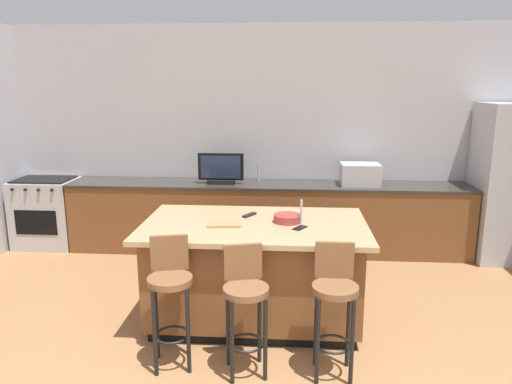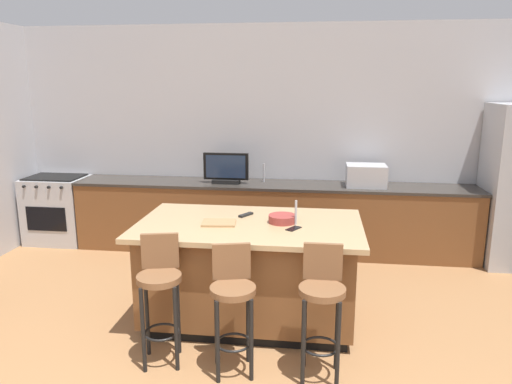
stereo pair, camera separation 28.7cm
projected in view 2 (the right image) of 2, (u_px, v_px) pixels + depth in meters
wall_back at (278, 137)px, 6.34m from camera, size 7.37×0.12×2.88m
counter_back at (272, 217)px, 6.20m from camera, size 5.10×0.62×0.89m
kitchen_island at (249, 271)px, 4.38m from camera, size 1.99×1.18×0.93m
range_oven at (58, 209)px, 6.57m from camera, size 0.78×0.63×0.91m
microwave at (366, 176)px, 5.93m from camera, size 0.48×0.36×0.27m
tv_monitor at (226, 169)px, 6.09m from camera, size 0.57×0.16×0.39m
sink_faucet_back at (264, 173)px, 6.19m from camera, size 0.02×0.02×0.24m
sink_faucet_island at (296, 213)px, 4.20m from camera, size 0.02×0.02×0.22m
bar_stool_left at (160, 288)px, 3.69m from camera, size 0.35×0.37×1.01m
bar_stool_center at (233, 299)px, 3.57m from camera, size 0.35×0.37×0.97m
bar_stool_right at (322, 300)px, 3.50m from camera, size 0.34×0.34×1.00m
fruit_bowl at (282, 219)px, 4.28m from camera, size 0.25×0.25×0.07m
cell_phone at (293, 229)px, 4.10m from camera, size 0.14×0.16×0.01m
tv_remote at (246, 215)px, 4.50m from camera, size 0.13×0.17×0.02m
cutting_board at (219, 223)px, 4.25m from camera, size 0.32×0.25×0.02m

